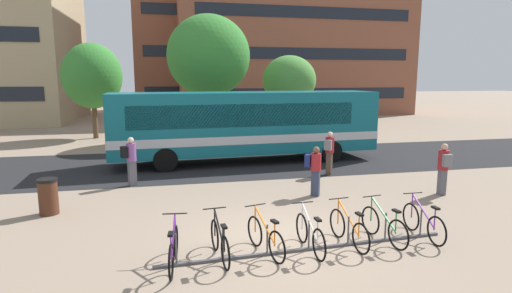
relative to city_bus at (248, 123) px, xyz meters
name	(u,v)px	position (x,y,z in m)	size (l,w,h in m)	color
ground	(278,240)	(-1.12, -9.32, -1.78)	(200.00, 200.00, 0.00)	gray
bus_lane_asphalt	(224,162)	(-1.12, 0.00, -1.77)	(80.00, 7.20, 0.01)	#232326
city_bus	(248,123)	(0.00, 0.00, 0.00)	(12.14, 3.18, 3.20)	#0F6070
bike_rack	(309,246)	(-0.61, -10.05, -1.68)	(6.81, 0.46, 0.70)	#47474C
parked_bicycle_purple_0	(174,250)	(-3.58, -10.27, -1.39)	(0.52, 1.72, 0.99)	black
parked_bicycle_black_1	(220,242)	(-2.62, -10.08, -1.39)	(0.52, 1.72, 0.99)	black
parked_bicycle_orange_2	(265,238)	(-1.61, -10.04, -1.39)	(0.61, 1.68, 0.99)	black
parked_bicycle_white_3	(310,235)	(-0.60, -10.10, -1.39)	(0.52, 1.72, 0.99)	black
parked_bicycle_orange_4	(349,229)	(0.38, -9.97, -1.39)	(0.52, 1.72, 0.99)	black
parked_bicycle_green_5	(384,226)	(1.27, -9.96, -1.39)	(0.52, 1.71, 0.99)	black
parked_bicycle_purple_6	(423,222)	(2.33, -9.94, -1.39)	(0.52, 1.72, 0.99)	black
commuter_grey_pack_0	(444,166)	(5.21, -6.78, -0.79)	(0.40, 0.57, 1.71)	#565660
commuter_navy_pack_1	(315,168)	(1.03, -5.98, -0.83)	(0.60, 0.55, 1.64)	#2D3851
commuter_black_pack_2	(131,158)	(-4.92, -3.37, -0.76)	(0.60, 0.51, 1.76)	#565660
commuter_grey_pack_3	(329,150)	(2.64, -3.31, -0.77)	(0.57, 0.60, 1.74)	#47382D
trash_bin	(48,196)	(-6.97, -6.10, -1.26)	(0.55, 0.55, 1.03)	#4C2819
street_tree_0	(209,56)	(-1.00, 6.92, 3.36)	(4.98, 4.98, 7.59)	brown
street_tree_1	(92,76)	(-8.09, 9.50, 2.18)	(3.68, 3.68, 6.01)	brown
street_tree_2	(289,80)	(4.16, 7.19, 1.90)	(3.42, 3.42, 5.26)	brown
building_right_wing	(290,24)	(9.96, 25.95, 7.89)	(24.34, 11.19, 19.33)	brown
building_centre_block	(205,58)	(1.10, 30.65, 4.33)	(15.34, 12.02, 12.21)	brown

